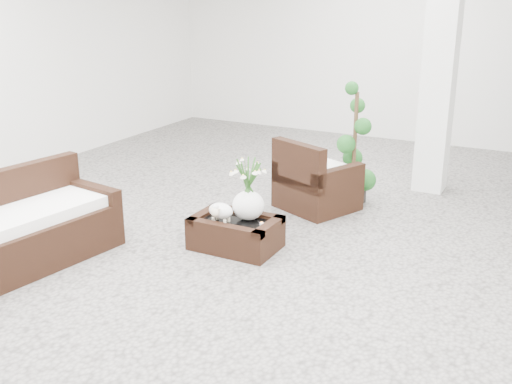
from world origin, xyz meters
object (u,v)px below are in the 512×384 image
at_px(coffee_table, 236,234).
at_px(armchair, 318,174).
at_px(loveseat, 29,219).
at_px(topiary, 355,144).

bearing_deg(coffee_table, armchair, 79.61).
height_order(armchair, loveseat, loveseat).
bearing_deg(coffee_table, topiary, 74.01).
distance_m(coffee_table, topiary, 2.23).
bearing_deg(armchair, coffee_table, 103.18).
xyz_separation_m(coffee_table, armchair, (0.29, 1.58, 0.29)).
distance_m(coffee_table, armchair, 1.63).
distance_m(loveseat, topiary, 4.02).
bearing_deg(coffee_table, loveseat, -143.10).
xyz_separation_m(coffee_table, loveseat, (-1.66, -1.25, 0.30)).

